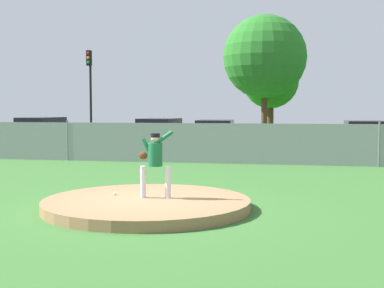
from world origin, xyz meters
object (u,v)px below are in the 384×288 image
pitcher_youth (155,158)px  baseball (115,193)px  parked_car_red (364,140)px  parked_car_champagne (215,137)px  parked_car_charcoal (41,135)px  traffic_light_near (90,82)px  parked_car_navy (160,136)px

pitcher_youth → baseball: size_ratio=20.92×
parked_car_red → parked_car_champagne: 7.21m
pitcher_youth → parked_car_red: 15.55m
parked_car_charcoal → parked_car_red: size_ratio=1.16×
parked_car_champagne → traffic_light_near: traffic_light_near is taller
pitcher_youth → parked_car_champagne: bearing=93.4°
pitcher_youth → baseball: 1.37m
pitcher_youth → parked_car_champagne: (-0.87, 14.82, -0.34)m
baseball → traffic_light_near: traffic_light_near is taller
traffic_light_near → parked_car_red: bearing=-15.3°
pitcher_youth → parked_car_navy: 14.83m
parked_car_navy → traffic_light_near: (-5.37, 4.04, 3.01)m
parked_car_charcoal → parked_car_champagne: bearing=5.7°
parked_car_red → parked_car_charcoal: bearing=-178.9°
parked_car_charcoal → traffic_light_near: (0.90, 4.50, 2.99)m
pitcher_youth → parked_car_navy: bearing=104.3°
pitcher_youth → parked_car_champagne: 14.84m
parked_car_red → parked_car_champagne: parked_car_red is taller
baseball → parked_car_champagne: bearing=89.4°
parked_car_charcoal → traffic_light_near: bearing=78.7°
pitcher_youth → traffic_light_near: traffic_light_near is taller
parked_car_navy → pitcher_youth: bearing=-75.7°
parked_car_charcoal → pitcher_youth: bearing=-54.5°
parked_car_red → traffic_light_near: (-15.35, 4.20, 3.05)m
parked_car_champagne → traffic_light_near: size_ratio=0.82×
baseball → pitcher_youth: bearing=-11.0°
parked_car_charcoal → parked_car_navy: size_ratio=1.08×
parked_car_champagne → parked_car_navy: 2.83m
pitcher_youth → parked_car_red: bearing=66.0°
baseball → parked_car_champagne: 14.63m
baseball → parked_car_red: size_ratio=0.02×
baseball → parked_car_navy: bearing=100.5°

